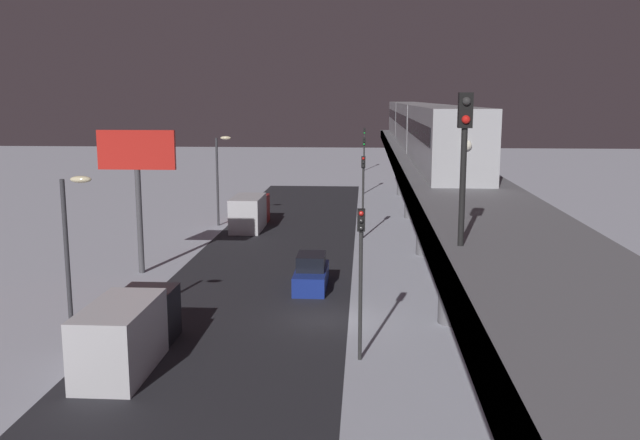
{
  "coord_description": "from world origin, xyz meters",
  "views": [
    {
      "loc": [
        -1.97,
        32.64,
        10.82
      ],
      "look_at": [
        1.18,
        -15.56,
        2.25
      ],
      "focal_mm": 38.74,
      "sensor_mm": 36.0,
      "label": 1
    }
  ],
  "objects_px": {
    "rail_signal": "(464,143)",
    "delivery_van": "(250,212)",
    "box_truck": "(129,332)",
    "traffic_light_far": "(364,157)",
    "commercial_billboard": "(137,164)",
    "sedan_blue": "(311,274)",
    "traffic_light_mid": "(363,185)",
    "subway_train": "(418,124)",
    "traffic_light_distant": "(364,143)",
    "traffic_light_near": "(361,262)"
  },
  "relations": [
    {
      "from": "rail_signal",
      "to": "delivery_van",
      "type": "height_order",
      "value": "rail_signal"
    },
    {
      "from": "sedan_blue",
      "to": "box_truck",
      "type": "height_order",
      "value": "box_truck"
    },
    {
      "from": "subway_train",
      "to": "sedan_blue",
      "type": "bearing_deg",
      "value": 68.85
    },
    {
      "from": "delivery_van",
      "to": "traffic_light_mid",
      "type": "bearing_deg",
      "value": 158.31
    },
    {
      "from": "sedan_blue",
      "to": "traffic_light_far",
      "type": "xyz_separation_m",
      "value": [
        -2.9,
        -39.95,
        3.4
      ]
    },
    {
      "from": "rail_signal",
      "to": "traffic_light_near",
      "type": "distance_m",
      "value": 11.22
    },
    {
      "from": "rail_signal",
      "to": "box_truck",
      "type": "distance_m",
      "value": 17.01
    },
    {
      "from": "sedan_blue",
      "to": "traffic_light_mid",
      "type": "bearing_deg",
      "value": 78.66
    },
    {
      "from": "box_truck",
      "to": "traffic_light_far",
      "type": "xyz_separation_m",
      "value": [
        -9.5,
        -51.95,
        2.85
      ]
    },
    {
      "from": "traffic_light_mid",
      "to": "traffic_light_distant",
      "type": "height_order",
      "value": "same"
    },
    {
      "from": "commercial_billboard",
      "to": "delivery_van",
      "type": "bearing_deg",
      "value": -105.42
    },
    {
      "from": "sedan_blue",
      "to": "commercial_billboard",
      "type": "relative_size",
      "value": 0.53
    },
    {
      "from": "subway_train",
      "to": "sedan_blue",
      "type": "xyz_separation_m",
      "value": [
        7.35,
        19.01,
        -7.94
      ]
    },
    {
      "from": "traffic_light_mid",
      "to": "subway_train",
      "type": "bearing_deg",
      "value": -134.35
    },
    {
      "from": "traffic_light_near",
      "to": "traffic_light_far",
      "type": "bearing_deg",
      "value": -90.0
    },
    {
      "from": "box_truck",
      "to": "subway_train",
      "type": "bearing_deg",
      "value": -114.23
    },
    {
      "from": "traffic_light_mid",
      "to": "delivery_van",
      "type": "bearing_deg",
      "value": -21.69
    },
    {
      "from": "subway_train",
      "to": "commercial_billboard",
      "type": "height_order",
      "value": "subway_train"
    },
    {
      "from": "commercial_billboard",
      "to": "traffic_light_far",
      "type": "bearing_deg",
      "value": -110.31
    },
    {
      "from": "delivery_van",
      "to": "sedan_blue",
      "type": "bearing_deg",
      "value": 109.9
    },
    {
      "from": "rail_signal",
      "to": "traffic_light_mid",
      "type": "distance_m",
      "value": 35.44
    },
    {
      "from": "sedan_blue",
      "to": "traffic_light_far",
      "type": "height_order",
      "value": "traffic_light_far"
    },
    {
      "from": "rail_signal",
      "to": "traffic_light_far",
      "type": "distance_m",
      "value": 60.72
    },
    {
      "from": "box_truck",
      "to": "delivery_van",
      "type": "xyz_separation_m",
      "value": [
        0.0,
        -30.23,
        0.0
      ]
    },
    {
      "from": "rail_signal",
      "to": "commercial_billboard",
      "type": "height_order",
      "value": "rail_signal"
    },
    {
      "from": "traffic_light_mid",
      "to": "traffic_light_far",
      "type": "distance_m",
      "value": 25.5
    },
    {
      "from": "traffic_light_distant",
      "to": "commercial_billboard",
      "type": "relative_size",
      "value": 0.72
    },
    {
      "from": "sedan_blue",
      "to": "commercial_billboard",
      "type": "height_order",
      "value": "commercial_billboard"
    },
    {
      "from": "traffic_light_mid",
      "to": "traffic_light_distant",
      "type": "bearing_deg",
      "value": -90.0
    },
    {
      "from": "delivery_van",
      "to": "traffic_light_far",
      "type": "xyz_separation_m",
      "value": [
        -9.5,
        -21.72,
        2.85
      ]
    },
    {
      "from": "traffic_light_near",
      "to": "subway_train",
      "type": "bearing_deg",
      "value": -98.43
    },
    {
      "from": "sedan_blue",
      "to": "traffic_light_distant",
      "type": "relative_size",
      "value": 0.74
    },
    {
      "from": "traffic_light_far",
      "to": "commercial_billboard",
      "type": "xyz_separation_m",
      "value": [
        13.78,
        37.25,
        2.63
      ]
    },
    {
      "from": "box_truck",
      "to": "traffic_light_far",
      "type": "distance_m",
      "value": 52.89
    },
    {
      "from": "sedan_blue",
      "to": "traffic_light_mid",
      "type": "height_order",
      "value": "traffic_light_mid"
    },
    {
      "from": "traffic_light_near",
      "to": "traffic_light_distant",
      "type": "bearing_deg",
      "value": -90.0
    },
    {
      "from": "rail_signal",
      "to": "traffic_light_near",
      "type": "bearing_deg",
      "value": -74.11
    },
    {
      "from": "traffic_light_mid",
      "to": "traffic_light_distant",
      "type": "xyz_separation_m",
      "value": [
        0.0,
        -51.0,
        0.0
      ]
    },
    {
      "from": "delivery_van",
      "to": "traffic_light_near",
      "type": "height_order",
      "value": "traffic_light_near"
    },
    {
      "from": "delivery_van",
      "to": "traffic_light_mid",
      "type": "xyz_separation_m",
      "value": [
        -9.5,
        3.78,
        2.85
      ]
    },
    {
      "from": "delivery_van",
      "to": "traffic_light_far",
      "type": "relative_size",
      "value": 1.16
    },
    {
      "from": "traffic_light_far",
      "to": "traffic_light_distant",
      "type": "bearing_deg",
      "value": -90.0
    },
    {
      "from": "sedan_blue",
      "to": "delivery_van",
      "type": "height_order",
      "value": "delivery_van"
    },
    {
      "from": "box_truck",
      "to": "traffic_light_far",
      "type": "bearing_deg",
      "value": -100.36
    },
    {
      "from": "subway_train",
      "to": "delivery_van",
      "type": "height_order",
      "value": "subway_train"
    },
    {
      "from": "subway_train",
      "to": "traffic_light_far",
      "type": "bearing_deg",
      "value": -77.99
    },
    {
      "from": "sedan_blue",
      "to": "subway_train",
      "type": "bearing_deg",
      "value": 68.85
    },
    {
      "from": "sedan_blue",
      "to": "box_truck",
      "type": "distance_m",
      "value": 13.7
    },
    {
      "from": "box_truck",
      "to": "commercial_billboard",
      "type": "height_order",
      "value": "commercial_billboard"
    },
    {
      "from": "traffic_light_near",
      "to": "traffic_light_mid",
      "type": "xyz_separation_m",
      "value": [
        0.0,
        -25.5,
        0.0
      ]
    }
  ]
}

